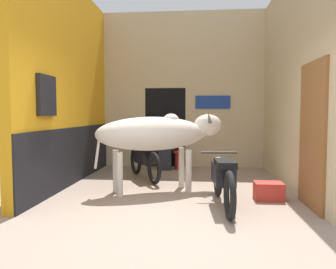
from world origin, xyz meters
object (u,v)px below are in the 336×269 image
motorcycle_near (223,178)px  crate (269,191)px  cow (159,134)px  plastic_stool (180,159)px  shopkeeper_seated (165,145)px  motorcycle_far (144,159)px

motorcycle_near → crate: motorcycle_near is taller
motorcycle_near → cow: bearing=140.9°
cow → plastic_stool: size_ratio=5.14×
crate → shopkeeper_seated: bearing=125.5°
cow → plastic_stool: bearing=84.0°
cow → motorcycle_far: bearing=112.5°
plastic_stool → crate: bearing=-60.3°
cow → motorcycle_near: size_ratio=1.24×
motorcycle_far → crate: bearing=-33.4°
motorcycle_near → shopkeeper_seated: 3.31m
cow → shopkeeper_seated: 2.28m
cow → motorcycle_near: bearing=-39.1°
motorcycle_far → shopkeeper_seated: bearing=75.1°
cow → motorcycle_near: 1.47m
motorcycle_near → crate: size_ratio=4.22×
motorcycle_near → crate: 0.90m
shopkeeper_seated → crate: size_ratio=2.63×
shopkeeper_seated → plastic_stool: shopkeeper_seated is taller
shopkeeper_seated → crate: (1.91, -2.67, -0.46)m
motorcycle_far → plastic_stool: 1.44m
cow → shopkeeper_seated: size_ratio=1.99×
plastic_stool → crate: size_ratio=1.02×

